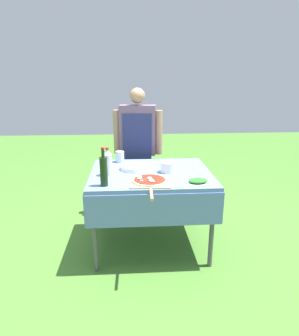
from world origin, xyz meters
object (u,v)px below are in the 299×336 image
(oil_bottle, at_px, (104,171))
(water_bottle, at_px, (108,162))
(mixing_tub, at_px, (168,167))
(plate_stack, at_px, (135,167))
(sauce_jar, at_px, (120,157))
(prep_table, at_px, (151,180))
(herb_container, at_px, (198,181))
(pizza_on_peel, at_px, (150,181))
(person_cook, at_px, (138,143))

(oil_bottle, distance_m, water_bottle, 0.27)
(mixing_tub, height_order, plate_stack, mixing_tub)
(plate_stack, distance_m, sauce_jar, 0.31)
(prep_table, bearing_deg, herb_container, -41.39)
(herb_container, xyz_separation_m, plate_stack, (-0.52, 0.43, 0.00))
(mixing_tub, height_order, sauce_jar, sauce_jar)
(sauce_jar, bearing_deg, herb_container, -46.08)
(mixing_tub, bearing_deg, herb_container, -55.70)
(oil_bottle, xyz_separation_m, plate_stack, (0.26, 0.44, -0.11))
(mixing_tub, distance_m, sauce_jar, 0.59)
(pizza_on_peel, bearing_deg, oil_bottle, -172.04)
(herb_container, height_order, sauce_jar, sauce_jar)
(oil_bottle, bearing_deg, water_bottle, 87.27)
(pizza_on_peel, bearing_deg, sauce_jar, 113.22)
(herb_container, bearing_deg, water_bottle, 161.17)
(water_bottle, bearing_deg, mixing_tub, 5.64)
(person_cook, distance_m, pizza_on_peel, 1.04)
(herb_container, height_order, plate_stack, plate_stack)
(sauce_jar, bearing_deg, oil_bottle, -98.72)
(mixing_tub, bearing_deg, person_cook, 108.72)
(herb_container, bearing_deg, sauce_jar, 133.92)
(prep_table, bearing_deg, oil_bottle, -140.13)
(prep_table, height_order, herb_container, herb_container)
(plate_stack, bearing_deg, mixing_tub, -20.43)
(sauce_jar, bearing_deg, mixing_tub, -39.91)
(prep_table, height_order, pizza_on_peel, pizza_on_peel)
(herb_container, bearing_deg, person_cook, 113.76)
(person_cook, height_order, sauce_jar, person_cook)
(mixing_tub, bearing_deg, water_bottle, -174.36)
(prep_table, relative_size, sauce_jar, 9.95)
(prep_table, distance_m, pizza_on_peel, 0.31)
(plate_stack, bearing_deg, water_bottle, -145.25)
(mixing_tub, xyz_separation_m, sauce_jar, (-0.45, 0.38, 0.00))
(oil_bottle, height_order, sauce_jar, oil_bottle)
(person_cook, relative_size, mixing_tub, 10.91)
(sauce_jar, bearing_deg, plate_stack, -60.95)
(prep_table, xyz_separation_m, oil_bottle, (-0.40, -0.34, 0.21))
(oil_bottle, bearing_deg, herb_container, 0.66)
(prep_table, relative_size, mixing_tub, 8.24)
(prep_table, bearing_deg, mixing_tub, -4.98)
(plate_stack, bearing_deg, person_cook, 85.38)
(oil_bottle, xyz_separation_m, sauce_jar, (0.11, 0.70, -0.08))
(person_cook, relative_size, pizza_on_peel, 2.68)
(person_cook, distance_m, sauce_jar, 0.43)
(person_cook, relative_size, water_bottle, 5.81)
(pizza_on_peel, bearing_deg, person_cook, 94.99)
(herb_container, distance_m, mixing_tub, 0.38)
(oil_bottle, height_order, herb_container, oil_bottle)
(pizza_on_peel, xyz_separation_m, mixing_tub, (0.19, 0.28, 0.03))
(water_bottle, bearing_deg, oil_bottle, -92.73)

